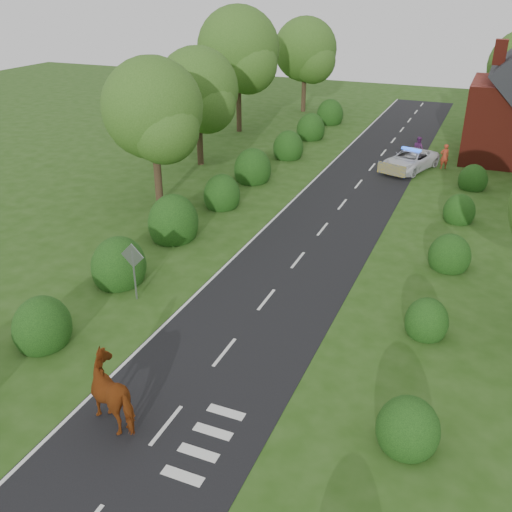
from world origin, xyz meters
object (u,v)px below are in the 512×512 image
at_px(police_van, 410,160).
at_px(pedestrian_purple, 418,148).
at_px(road_sign, 133,263).
at_px(cow, 117,395).
at_px(pedestrian_red, 444,156).

bearing_deg(police_van, pedestrian_purple, 106.37).
xyz_separation_m(road_sign, cow, (3.55, -6.25, -0.78)).
bearing_deg(pedestrian_purple, road_sign, 116.07).
bearing_deg(police_van, road_sign, -89.61).
xyz_separation_m(cow, pedestrian_purple, (4.07, 31.44, -0.02)).
bearing_deg(police_van, cow, -78.93).
xyz_separation_m(cow, pedestrian_red, (6.08, 29.92, -0.00)).
xyz_separation_m(road_sign, police_van, (7.50, 22.36, -0.96)).
bearing_deg(pedestrian_purple, cow, 125.52).
bearing_deg(cow, pedestrian_red, -175.55).
bearing_deg(pedestrian_red, road_sign, 38.64).
bearing_deg(pedestrian_red, police_van, 2.23).
relative_size(police_van, pedestrian_red, 3.17).
xyz_separation_m(police_van, pedestrian_red, (2.13, 1.30, 0.17)).
relative_size(pedestrian_red, pedestrian_purple, 1.02).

